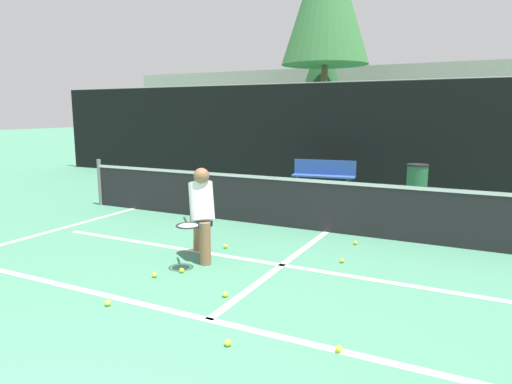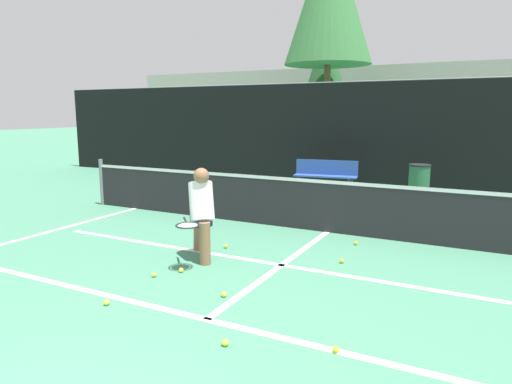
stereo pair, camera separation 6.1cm
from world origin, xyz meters
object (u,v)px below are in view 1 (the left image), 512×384
object	(u,v)px
player_practicing	(201,211)
trash_bin	(417,182)
parked_car	(305,151)
courtside_bench	(324,175)

from	to	relation	value
player_practicing	trash_bin	size ratio (longest dim) A/B	1.54
parked_car	courtside_bench	bearing A→B (deg)	-64.19
trash_bin	parked_car	distance (m)	7.14
player_practicing	parked_car	bearing A→B (deg)	150.91
trash_bin	courtside_bench	bearing A→B (deg)	177.08
player_practicing	trash_bin	world-z (taller)	player_practicing
trash_bin	parked_car	size ratio (longest dim) A/B	0.23
player_practicing	parked_car	xyz separation A→B (m)	(-2.67, 11.40, -0.10)
courtside_bench	parked_car	xyz separation A→B (m)	(-2.46, 5.08, 0.15)
courtside_bench	parked_car	world-z (taller)	parked_car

